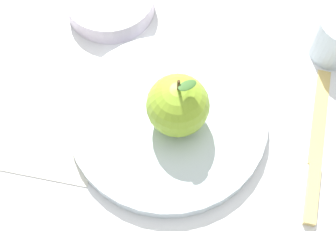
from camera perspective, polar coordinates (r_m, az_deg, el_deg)
ground_plane at (r=0.62m, az=3.72°, el=-0.62°), size 2.40×2.40×0.00m
dinner_plate at (r=0.61m, az=0.00°, el=-0.38°), size 0.26×0.26×0.02m
apple at (r=0.56m, az=1.22°, el=1.26°), size 0.08×0.08×0.10m
side_bowl at (r=0.72m, az=-7.18°, el=13.89°), size 0.13×0.13×0.03m
knife at (r=0.62m, az=17.86°, el=-4.75°), size 0.02×0.23×0.01m
linen_napkin at (r=0.63m, az=-13.19°, el=-0.23°), size 0.14×0.18×0.00m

